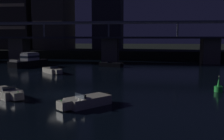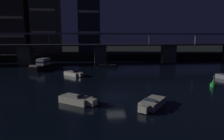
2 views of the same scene
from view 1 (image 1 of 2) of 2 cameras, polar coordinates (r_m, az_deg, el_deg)
ground_plane at (r=28.65m, az=-10.46°, el=-5.06°), size 400.00×400.00×0.00m
far_riverbank at (r=111.42m, az=3.08°, el=4.47°), size 240.00×80.00×2.20m
river_bridge at (r=63.60m, az=-0.34°, el=5.34°), size 95.88×6.40×9.38m
cabin_cruiser_near_left at (r=57.45m, az=-17.05°, el=1.80°), size 5.36×9.28×2.79m
speedboat_near_center at (r=45.74m, az=-12.38°, el=-0.10°), size 4.34×4.44×1.16m
speedboat_near_right at (r=54.17m, az=-0.08°, el=1.14°), size 5.19×2.74×1.16m
speedboat_mid_center at (r=23.53m, az=-5.46°, el=-6.57°), size 4.20×4.55×1.16m
speedboat_far_left at (r=28.79m, az=-21.35°, el=-4.53°), size 4.72×3.94×1.16m
channel_buoy at (r=31.61m, az=21.49°, el=-3.43°), size 0.90×0.90×1.76m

